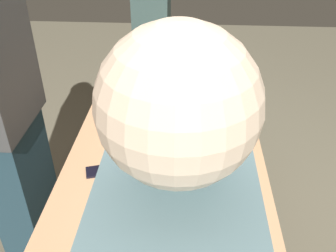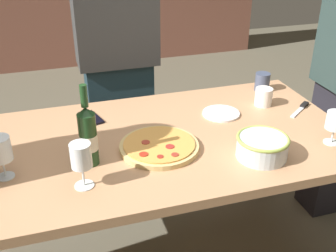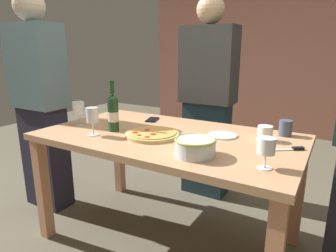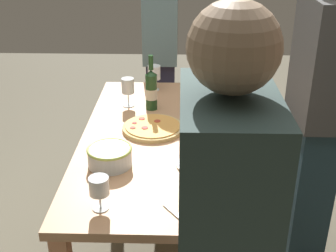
{
  "view_description": "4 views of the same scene",
  "coord_description": "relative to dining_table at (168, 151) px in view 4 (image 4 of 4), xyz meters",
  "views": [
    {
      "loc": [
        -1.54,
        -0.1,
        1.82
      ],
      "look_at": [
        0.0,
        0.0,
        0.8
      ],
      "focal_mm": 40.24,
      "sensor_mm": 36.0,
      "label": 1
    },
    {
      "loc": [
        -0.45,
        -1.48,
        1.64
      ],
      "look_at": [
        0.0,
        0.0,
        0.8
      ],
      "focal_mm": 44.13,
      "sensor_mm": 36.0,
      "label": 2
    },
    {
      "loc": [
        0.89,
        -1.5,
        1.26
      ],
      "look_at": [
        0.0,
        0.0,
        0.8
      ],
      "focal_mm": 31.08,
      "sensor_mm": 36.0,
      "label": 3
    },
    {
      "loc": [
        2.07,
        0.06,
        1.8
      ],
      "look_at": [
        0.0,
        0.0,
        0.8
      ],
      "focal_mm": 47.47,
      "sensor_mm": 36.0,
      "label": 4
    }
  ],
  "objects": [
    {
      "name": "ground_plane",
      "position": [
        0.0,
        0.0,
        -0.66
      ],
      "size": [
        8.0,
        8.0,
        0.0
      ],
      "primitive_type": "plane",
      "color": "#5E5846"
    },
    {
      "name": "dining_table",
      "position": [
        0.0,
        0.0,
        0.0
      ],
      "size": [
        1.6,
        0.9,
        0.75
      ],
      "color": "tan",
      "rests_on": "ground"
    },
    {
      "name": "pizza",
      "position": [
        -0.06,
        -0.08,
        0.11
      ],
      "size": [
        0.33,
        0.33,
        0.03
      ],
      "color": "#D6B672",
      "rests_on": "dining_table"
    },
    {
      "name": "serving_bowl",
      "position": [
        0.31,
        -0.26,
        0.14
      ],
      "size": [
        0.21,
        0.21,
        0.09
      ],
      "color": "silver",
      "rests_on": "dining_table"
    },
    {
      "name": "wine_bottle",
      "position": [
        -0.35,
        -0.11,
        0.22
      ],
      "size": [
        0.07,
        0.07,
        0.33
      ],
      "color": "#1D411E",
      "rests_on": "dining_table"
    },
    {
      "name": "wine_glass_near_pizza",
      "position": [
        -0.66,
        -0.11,
        0.2
      ],
      "size": [
        0.08,
        0.08,
        0.17
      ],
      "color": "white",
      "rests_on": "dining_table"
    },
    {
      "name": "wine_glass_by_bottle",
      "position": [
        0.65,
        -0.25,
        0.19
      ],
      "size": [
        0.08,
        0.08,
        0.14
      ],
      "color": "white",
      "rests_on": "dining_table"
    },
    {
      "name": "wine_glass_far_left",
      "position": [
        -0.39,
        -0.25,
        0.21
      ],
      "size": [
        0.07,
        0.07,
        0.17
      ],
      "color": "white",
      "rests_on": "dining_table"
    },
    {
      "name": "cup_amber",
      "position": [
        0.55,
        0.17,
        0.14
      ],
      "size": [
        0.09,
        0.09,
        0.09
      ],
      "primitive_type": "cylinder",
      "color": "white",
      "rests_on": "dining_table"
    },
    {
      "name": "cup_ceramic",
      "position": [
        0.63,
        0.34,
        0.14
      ],
      "size": [
        0.08,
        0.08,
        0.1
      ],
      "primitive_type": "cylinder",
      "color": "#424C65",
      "rests_on": "dining_table"
    },
    {
      "name": "side_plate",
      "position": [
        0.31,
        0.14,
        0.1
      ],
      "size": [
        0.18,
        0.18,
        0.01
      ],
      "primitive_type": "cylinder",
      "color": "white",
      "rests_on": "dining_table"
    },
    {
      "name": "cell_phone",
      "position": [
        -0.3,
        0.27,
        0.1
      ],
      "size": [
        0.11,
        0.16,
        0.01
      ],
      "primitive_type": "cube",
      "rotation": [
        0.0,
        0.0,
        3.44
      ],
      "color": "black",
      "rests_on": "dining_table"
    },
    {
      "name": "pizza_knife",
      "position": [
        0.71,
        0.08,
        0.1
      ],
      "size": [
        0.16,
        0.13,
        0.02
      ],
      "color": "silver",
      "rests_on": "dining_table"
    },
    {
      "name": "person_host",
      "position": [
        -0.07,
        0.78,
        0.19
      ],
      "size": [
        0.45,
        0.24,
        1.68
      ],
      "rotation": [
        0.0,
        0.0,
        -1.48
      ],
      "color": "#1C323B",
      "rests_on": "ground"
    },
    {
      "name": "person_guest_left",
      "position": [
        -1.11,
        -0.08,
        0.2
      ],
      "size": [
        0.43,
        0.24,
        1.68
      ],
      "rotation": [
        0.0,
        0.0,
        0.08
      ],
      "color": "#262437",
      "rests_on": "ground"
    }
  ]
}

